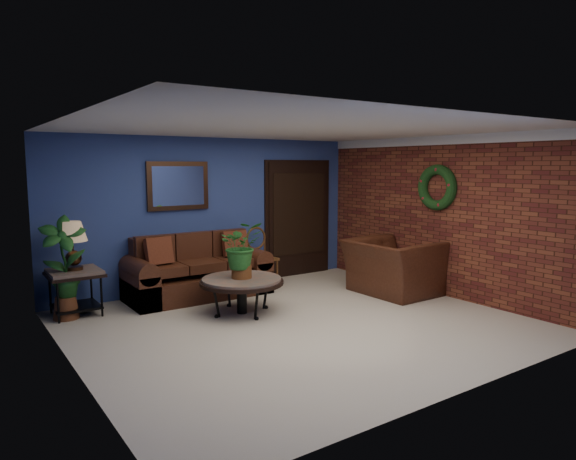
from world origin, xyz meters
TOP-DOWN VIEW (x-y plane):
  - floor at (0.00, 0.00)m, footprint 5.50×5.50m
  - wall_back at (0.00, 2.50)m, footprint 5.50×0.04m
  - wall_left at (-2.75, 0.00)m, footprint 0.04×5.00m
  - wall_right_brick at (2.75, 0.00)m, footprint 0.04×5.00m
  - ceiling at (0.00, 0.00)m, footprint 5.50×5.00m
  - crown_molding at (2.72, 0.00)m, footprint 0.03×5.00m
  - wall_mirror at (-0.60, 2.46)m, footprint 1.02×0.06m
  - closet_door at (1.75, 2.47)m, footprint 1.44×0.06m
  - wreath at (2.69, 0.05)m, footprint 0.16×0.72m
  - sofa at (-0.49, 2.08)m, footprint 2.19×0.95m
  - coffee_table at (-0.37, 0.84)m, footprint 1.16×1.16m
  - end_table at (-2.30, 2.05)m, footprint 0.69×0.69m
  - table_lamp at (-2.30, 2.05)m, footprint 0.38×0.38m
  - side_chair at (0.70, 2.12)m, footprint 0.45×0.45m
  - armchair at (2.15, 0.44)m, footprint 1.17×1.34m
  - coffee_plant at (-0.37, 0.84)m, footprint 0.71×0.66m
  - floor_plant at (2.35, 1.37)m, footprint 0.42×0.37m
  - tall_plant at (-2.45, 1.95)m, footprint 0.70×0.58m

SIDE VIEW (x-z plane):
  - floor at x=0.00m, z-range 0.00..0.00m
  - sofa at x=-0.49m, z-range -0.17..0.82m
  - floor_plant at x=2.35m, z-range 0.02..0.83m
  - armchair at x=2.15m, z-range 0.00..0.86m
  - coffee_table at x=-0.37m, z-range 0.19..0.69m
  - end_table at x=-2.30m, z-range 0.17..0.80m
  - side_chair at x=0.70m, z-range 0.06..1.06m
  - tall_plant at x=-2.45m, z-range 0.05..1.44m
  - coffee_plant at x=-0.37m, z-range 0.54..1.33m
  - table_lamp at x=-2.30m, z-range 0.73..1.37m
  - closet_door at x=1.75m, z-range -0.04..2.14m
  - wall_back at x=0.00m, z-range 0.00..2.50m
  - wall_left at x=-2.75m, z-range 0.00..2.50m
  - wall_right_brick at x=2.75m, z-range 0.00..2.50m
  - wreath at x=2.69m, z-range 1.34..2.06m
  - wall_mirror at x=-0.60m, z-range 1.33..2.10m
  - crown_molding at x=2.72m, z-range 2.36..2.50m
  - ceiling at x=0.00m, z-range 2.49..2.51m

